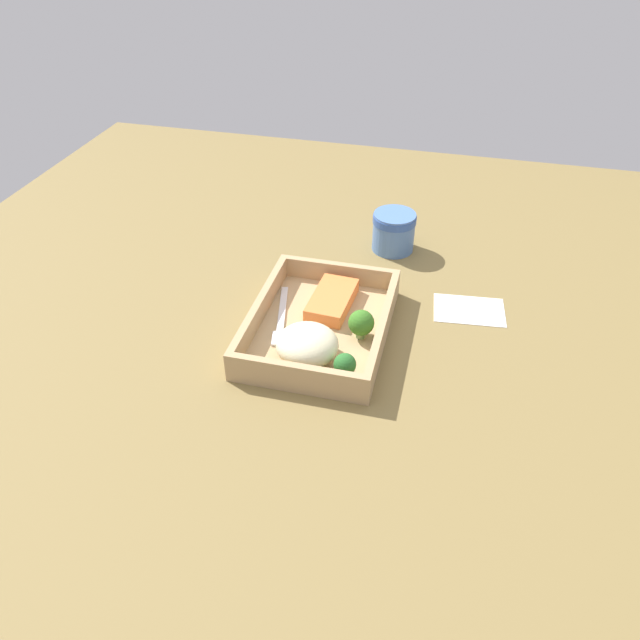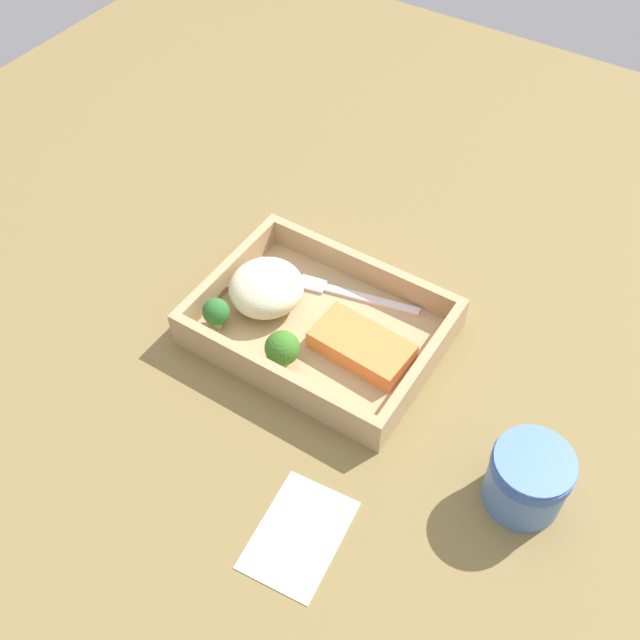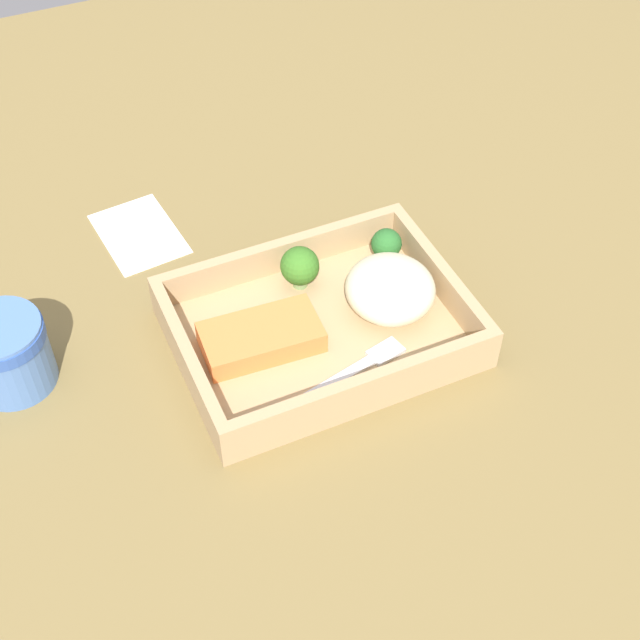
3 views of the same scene
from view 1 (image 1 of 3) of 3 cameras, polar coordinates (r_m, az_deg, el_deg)
The scene contains 10 objects.
ground_plane at distance 101.65cm, azimuth 0.00°, elevation -1.66°, with size 160.00×160.00×2.00cm, color olive.
takeout_tray at distance 100.66cm, azimuth 0.00°, elevation -0.95°, with size 28.74×21.38×1.20cm, color tan.
tray_rim at distance 99.16cm, azimuth 0.00°, elevation 0.16°, with size 28.74×21.38×3.68cm.
salmon_fillet at distance 104.24cm, azimuth 1.10°, elevation 1.81°, with size 11.72×6.22×2.42cm, color orange.
mashed_potatoes at distance 92.76cm, azimuth -1.27°, elevation -2.25°, with size 9.18×9.44×5.33cm, color beige.
broccoli_floret_1 at distance 96.95cm, azimuth 3.79°, elevation -0.30°, with size 4.11×4.11×4.85cm.
broccoli_floret_2 at distance 89.64cm, azimuth 2.28°, elevation -4.13°, with size 3.31×3.31×4.22cm.
fork at distance 101.89cm, azimuth -3.56°, elevation 0.09°, with size 15.77×5.13×0.44cm.
paper_cup at distance 121.70cm, azimuth 6.76°, elevation 8.20°, with size 8.28×8.28×7.63cm.
receipt_slip at distance 108.93cm, azimuth 13.48°, elevation 0.92°, with size 8.16×11.85×0.24cm, color white.
Camera 1 is at (76.68, 19.27, 62.90)cm, focal length 35.00 mm.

